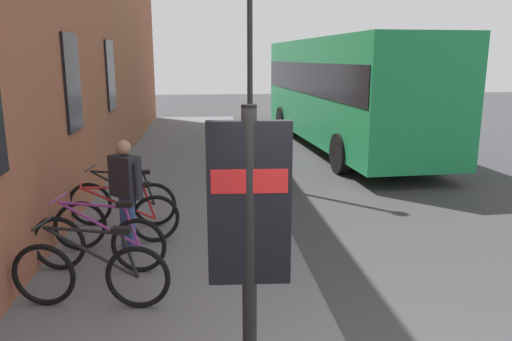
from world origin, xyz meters
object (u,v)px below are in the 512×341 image
Objects in this scene: bicycle_mid_rack at (119,220)px; transit_info_sign at (249,226)px; bicycle_under_window at (123,203)px; bicycle_beside_lamp at (99,242)px; bicycle_end_of_row at (91,274)px; city_bus at (344,87)px; pedestrian_by_facade at (125,183)px; street_lamp at (250,40)px.

transit_info_sign is (-3.89, -1.54, 1.21)m from bicycle_mid_rack.
bicycle_mid_rack is at bearing -174.34° from bicycle_under_window.
transit_info_sign is at bearing -151.34° from bicycle_beside_lamp.
bicycle_mid_rack is (1.82, -0.01, 0.00)m from bicycle_end_of_row.
pedestrian_by_facade is (-8.21, 5.44, -0.83)m from city_bus.
city_bus is (9.92, -5.58, 1.41)m from bicycle_end_of_row.
city_bus is 2.07× the size of street_lamp.
bicycle_end_of_row is 1.00× the size of bicycle_beside_lamp.
bicycle_end_of_row is 2.85m from transit_info_sign.
bicycle_under_window is 0.74× the size of transit_info_sign.
bicycle_under_window is at bearing 141.76° from city_bus.
city_bus is (8.10, -5.58, 1.41)m from bicycle_mid_rack.
transit_info_sign reaches higher than bicycle_mid_rack.
transit_info_sign is at bearing -159.69° from pedestrian_by_facade.
transit_info_sign is at bearing -161.25° from bicycle_under_window.
street_lamp is (4.78, -2.39, 2.66)m from bicycle_beside_lamp.
bicycle_mid_rack is at bearing 21.57° from transit_info_sign.
street_lamp is at bearing -30.20° from bicycle_mid_rack.
transit_info_sign is 4.08m from pedestrian_by_facade.
street_lamp is at bearing 141.77° from city_bus.
bicycle_end_of_row is 1.81m from pedestrian_by_facade.
bicycle_end_of_row and bicycle_beside_lamp have the same top height.
bicycle_mid_rack is 0.16× the size of city_bus.
city_bus is at bearing -38.23° from street_lamp.
pedestrian_by_facade is at bearing -167.29° from bicycle_under_window.
bicycle_under_window is 0.34× the size of street_lamp.
bicycle_under_window is at bearing 12.71° from pedestrian_by_facade.
bicycle_mid_rack is 0.60m from pedestrian_by_facade.
city_bus is (7.19, -5.67, 1.41)m from bicycle_under_window.
street_lamp is (5.73, -2.28, 2.66)m from bicycle_end_of_row.
pedestrian_by_facade is (-1.02, -0.23, 0.58)m from bicycle_under_window.
bicycle_beside_lamp is at bearing 153.43° from street_lamp.
bicycle_beside_lamp is 0.99m from pedestrian_by_facade.
bicycle_end_of_row is at bearing -173.63° from bicycle_beside_lamp.
bicycle_beside_lamp is 1.00× the size of bicycle_mid_rack.
bicycle_under_window is 5.21m from transit_info_sign.
city_bus is at bearing -32.40° from bicycle_beside_lamp.
transit_info_sign reaches higher than bicycle_end_of_row.
bicycle_under_window is 1.19m from pedestrian_by_facade.
transit_info_sign is at bearing 174.60° from street_lamp.
city_bus reaches higher than bicycle_under_window.
bicycle_beside_lamp is 0.88m from bicycle_mid_rack.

